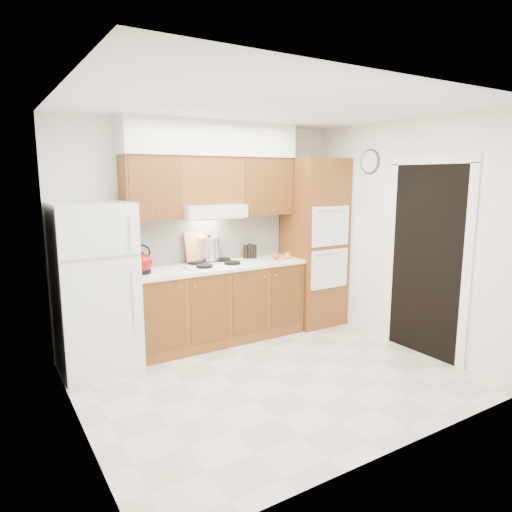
{
  "coord_description": "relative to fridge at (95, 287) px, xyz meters",
  "views": [
    {
      "loc": [
        -2.38,
        -3.55,
        1.98
      ],
      "look_at": [
        0.09,
        0.45,
        1.15
      ],
      "focal_mm": 32.0,
      "sensor_mm": 36.0,
      "label": 1
    }
  ],
  "objects": [
    {
      "name": "base_cabinets",
      "position": [
        1.43,
        0.06,
        -0.41
      ],
      "size": [
        2.11,
        0.6,
        0.9
      ],
      "primitive_type": "cube",
      "color": "brown",
      "rests_on": "floor"
    },
    {
      "name": "wall_back",
      "position": [
        1.41,
        0.36,
        0.44
      ],
      "size": [
        3.6,
        0.02,
        2.6
      ],
      "primitive_type": "cube",
      "color": "white",
      "rests_on": "floor"
    },
    {
      "name": "condiment_c",
      "position": [
        1.92,
        0.25,
        0.17
      ],
      "size": [
        0.06,
        0.06,
        0.17
      ],
      "primitive_type": "cylinder",
      "rotation": [
        0.0,
        0.0,
        -0.03
      ],
      "color": "black",
      "rests_on": "countertop"
    },
    {
      "name": "backsplash",
      "position": [
        1.43,
        0.34,
        0.36
      ],
      "size": [
        2.11,
        0.03,
        0.56
      ],
      "primitive_type": "cube",
      "color": "white",
      "rests_on": "countertop"
    },
    {
      "name": "doorway",
      "position": [
        3.19,
        -1.49,
        0.19
      ],
      "size": [
        0.02,
        0.9,
        2.1
      ],
      "primitive_type": "cube",
      "color": "black",
      "rests_on": "floor"
    },
    {
      "name": "oven_cabinet",
      "position": [
        2.85,
        0.03,
        0.24
      ],
      "size": [
        0.7,
        0.65,
        2.2
      ],
      "primitive_type": "cube",
      "color": "brown",
      "rests_on": "floor"
    },
    {
      "name": "condiment_a",
      "position": [
        1.96,
        0.22,
        0.18
      ],
      "size": [
        0.06,
        0.06,
        0.19
      ],
      "primitive_type": "cylinder",
      "rotation": [
        0.0,
        0.0,
        0.16
      ],
      "color": "black",
      "rests_on": "countertop"
    },
    {
      "name": "upper_cab_over_hood",
      "position": [
        1.38,
        0.19,
        1.06
      ],
      "size": [
        0.75,
        0.33,
        0.55
      ],
      "primitive_type": "cube",
      "color": "brown",
      "rests_on": "range_hood"
    },
    {
      "name": "ceiling",
      "position": [
        1.41,
        -1.14,
        1.74
      ],
      "size": [
        3.6,
        3.6,
        0.0
      ],
      "primitive_type": "plane",
      "color": "white",
      "rests_on": "wall_back"
    },
    {
      "name": "wall_clock",
      "position": [
        3.19,
        -0.59,
        1.29
      ],
      "size": [
        0.02,
        0.3,
        0.3
      ],
      "primitive_type": "cylinder",
      "rotation": [
        0.0,
        1.57,
        0.0
      ],
      "color": "#3F3833",
      "rests_on": "wall_right"
    },
    {
      "name": "kettle",
      "position": [
        0.51,
        0.03,
        0.19
      ],
      "size": [
        0.27,
        0.27,
        0.21
      ],
      "primitive_type": "sphere",
      "rotation": [
        0.0,
        0.0,
        -0.36
      ],
      "color": "maroon",
      "rests_on": "countertop"
    },
    {
      "name": "cutting_board",
      "position": [
        1.24,
        0.27,
        0.28
      ],
      "size": [
        0.28,
        0.12,
        0.36
      ],
      "primitive_type": "cube",
      "rotation": [
        -0.21,
        0.0,
        0.11
      ],
      "color": "tan",
      "rests_on": "countertop"
    },
    {
      "name": "cooktop",
      "position": [
        1.38,
        0.07,
        0.09
      ],
      "size": [
        0.74,
        0.5,
        0.01
      ],
      "primitive_type": "cube",
      "color": "white",
      "rests_on": "countertop"
    },
    {
      "name": "orange_far",
      "position": [
        2.19,
        -0.04,
        0.12
      ],
      "size": [
        0.11,
        0.11,
        0.09
      ],
      "primitive_type": "sphere",
      "rotation": [
        0.0,
        0.0,
        -0.29
      ],
      "color": "#E34D0B",
      "rests_on": "countertop"
    },
    {
      "name": "orange_near",
      "position": [
        2.35,
        -0.06,
        0.12
      ],
      "size": [
        0.11,
        0.11,
        0.09
      ],
      "primitive_type": "sphere",
      "rotation": [
        0.0,
        0.0,
        0.27
      ],
      "color": "#FD9C0D",
      "rests_on": "countertop"
    },
    {
      "name": "condiment_b",
      "position": [
        2.01,
        0.19,
        0.17
      ],
      "size": [
        0.06,
        0.06,
        0.18
      ],
      "primitive_type": "cylinder",
      "rotation": [
        0.0,
        0.0,
        0.14
      ],
      "color": "black",
      "rests_on": "countertop"
    },
    {
      "name": "wall_right",
      "position": [
        3.21,
        -1.14,
        0.44
      ],
      "size": [
        0.02,
        3.0,
        2.6
      ],
      "primitive_type": "cube",
      "color": "white",
      "rests_on": "floor"
    },
    {
      "name": "upper_cab_right",
      "position": [
        2.12,
        0.19,
        0.99
      ],
      "size": [
        0.73,
        0.33,
        0.7
      ],
      "primitive_type": "cube",
      "color": "brown",
      "rests_on": "wall_back"
    },
    {
      "name": "floor",
      "position": [
        1.41,
        -1.14,
        -0.86
      ],
      "size": [
        3.6,
        3.6,
        0.0
      ],
      "primitive_type": "plane",
      "color": "beige",
      "rests_on": "ground"
    },
    {
      "name": "countertop",
      "position": [
        1.43,
        0.05,
        0.06
      ],
      "size": [
        2.13,
        0.62,
        0.04
      ],
      "primitive_type": "cube",
      "color": "white",
      "rests_on": "base_cabinets"
    },
    {
      "name": "fridge",
      "position": [
        0.0,
        0.0,
        0.0
      ],
      "size": [
        0.75,
        0.72,
        1.72
      ],
      "primitive_type": "cube",
      "color": "white",
      "rests_on": "floor"
    },
    {
      "name": "wall_left",
      "position": [
        -0.4,
        -1.14,
        0.44
      ],
      "size": [
        0.02,
        3.0,
        2.6
      ],
      "primitive_type": "cube",
      "color": "white",
      "rests_on": "floor"
    },
    {
      "name": "soffit",
      "position": [
        1.43,
        0.18,
        1.54
      ],
      "size": [
        2.13,
        0.36,
        0.4
      ],
      "primitive_type": "cube",
      "color": "silver",
      "rests_on": "wall_back"
    },
    {
      "name": "range_hood",
      "position": [
        1.38,
        0.13,
        0.71
      ],
      "size": [
        0.75,
        0.45,
        0.15
      ],
      "primitive_type": "cube",
      "color": "silver",
      "rests_on": "wall_back"
    },
    {
      "name": "upper_cab_left",
      "position": [
        0.69,
        0.19,
        0.99
      ],
      "size": [
        0.63,
        0.33,
        0.7
      ],
      "primitive_type": "cube",
      "color": "brown",
      "rests_on": "wall_back"
    },
    {
      "name": "stock_pot",
      "position": [
        1.42,
        0.27,
        0.24
      ],
      "size": [
        0.3,
        0.3,
        0.27
      ],
      "primitive_type": "cylinder",
      "rotation": [
        0.0,
        0.0,
        -0.19
      ],
      "color": "silver",
      "rests_on": "cooktop"
    }
  ]
}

